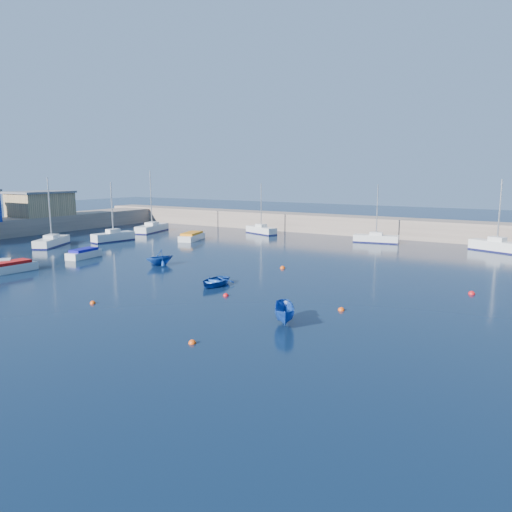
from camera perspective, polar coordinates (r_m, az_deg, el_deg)
The scene contains 22 objects.
ground at distance 34.82m, azimuth -16.00°, elevation -5.60°, with size 220.00×220.00×0.00m, color black.
back_wall at distance 73.18m, azimuth 11.78°, elevation 3.40°, with size 96.00×4.50×2.60m, color gray.
left_quay at distance 78.77m, azimuth -26.86°, elevation 2.92°, with size 6.00×62.00×2.40m, color gray.
brick_shed_a at distance 81.78m, azimuth -23.41°, elevation 5.42°, with size 6.00×8.00×3.40m, color #9F865C.
sailboat_2 at distance 65.61m, azimuth -22.31°, elevation 1.54°, with size 4.60×6.41×8.29m.
sailboat_3 at distance 67.45m, azimuth -16.00°, elevation 2.16°, with size 2.38×5.82×7.63m.
sailboat_4 at distance 76.84m, azimuth -11.80°, elevation 3.15°, with size 3.71×7.27×9.11m.
sailboat_5 at distance 72.91m, azimuth 0.59°, elevation 3.00°, with size 5.68×3.37×7.33m.
sailboat_6 at distance 65.54m, azimuth 13.56°, elevation 1.97°, with size 5.78×2.55×7.39m.
sailboat_7 at distance 62.67m, azimuth 25.82°, elevation 1.06°, with size 6.20×3.89×8.11m.
motorboat_0 at distance 49.98m, azimuth -26.26°, elevation -1.13°, with size 1.74×4.53×1.00m.
motorboat_1 at distance 55.33m, azimuth -19.06°, elevation 0.27°, with size 1.97×4.16×0.98m.
motorboat_2 at distance 66.60m, azimuth -7.34°, elevation 2.24°, with size 3.17×5.38×1.05m.
dinghy_center at distance 39.63m, azimuth -4.80°, elevation -2.91°, with size 2.44×3.42×0.71m, color #1743A0.
dinghy_left at distance 49.07m, azimuth -10.95°, elevation -0.15°, with size 2.49×2.88×1.52m, color #1743A0.
dinghy_right at distance 29.74m, azimuth 3.31°, elevation -6.59°, with size 1.20×3.19×1.23m, color #1743A0.
buoy_0 at distance 36.08m, azimuth -18.14°, elevation -5.18°, with size 0.40×0.40×0.40m, color #E3450B.
buoy_1 at distance 36.41m, azimuth -3.46°, elevation -4.58°, with size 0.42×0.42×0.42m, color red.
buoy_2 at distance 33.11m, azimuth 9.73°, elevation -6.15°, with size 0.44×0.44×0.44m, color #E3450B.
buoy_3 at distance 46.71m, azimuth 3.06°, elevation -1.42°, with size 0.50×0.50×0.50m, color #E3450B.
buoy_4 at distance 40.15m, azimuth 23.42°, elevation -4.03°, with size 0.50×0.50×0.50m, color red.
buoy_5 at distance 26.80m, azimuth -7.28°, elevation -9.88°, with size 0.42×0.42×0.42m, color #E3450B.
Camera 1 is at (25.27, -22.26, 8.88)m, focal length 35.00 mm.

